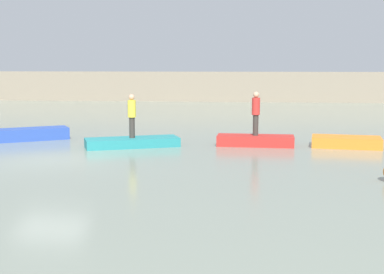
% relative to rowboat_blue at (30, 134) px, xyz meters
% --- Properties ---
extents(ground_plane, '(120.00, 120.00, 0.00)m').
position_rel_rowboat_blue_xyz_m(ground_plane, '(2.56, -4.62, -0.25)').
color(ground_plane, gray).
extents(embankment_wall, '(80.00, 1.20, 2.54)m').
position_rel_rowboat_blue_xyz_m(embankment_wall, '(2.56, 24.45, 1.02)').
color(embankment_wall, gray).
rests_on(embankment_wall, ground_plane).
extents(rowboat_blue, '(3.29, 2.55, 0.51)m').
position_rel_rowboat_blue_xyz_m(rowboat_blue, '(0.00, 0.00, 0.00)').
color(rowboat_blue, '#2B4CAD').
rests_on(rowboat_blue, ground_plane).
extents(rowboat_teal, '(3.85, 2.47, 0.36)m').
position_rel_rowboat_blue_xyz_m(rowboat_teal, '(4.79, -1.44, -0.08)').
color(rowboat_teal, teal).
rests_on(rowboat_teal, ground_plane).
extents(rowboat_red, '(3.09, 1.13, 0.42)m').
position_rel_rowboat_blue_xyz_m(rowboat_red, '(9.65, -0.71, -0.04)').
color(rowboat_red, red).
rests_on(rowboat_red, ground_plane).
extents(rowboat_orange, '(2.79, 1.64, 0.42)m').
position_rel_rowboat_blue_xyz_m(rowboat_orange, '(13.22, -0.70, -0.05)').
color(rowboat_orange, orange).
rests_on(rowboat_orange, ground_plane).
extents(person_yellow_shirt, '(0.32, 0.32, 1.73)m').
position_rel_rowboat_blue_xyz_m(person_yellow_shirt, '(4.79, -1.44, 1.06)').
color(person_yellow_shirt, '#38332D').
rests_on(person_yellow_shirt, rowboat_teal).
extents(person_red_shirt, '(0.32, 0.32, 1.75)m').
position_rel_rowboat_blue_xyz_m(person_red_shirt, '(9.65, -0.71, 1.14)').
color(person_red_shirt, '#38332D').
rests_on(person_red_shirt, rowboat_red).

